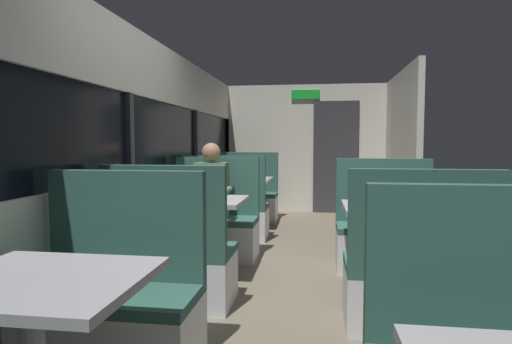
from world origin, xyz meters
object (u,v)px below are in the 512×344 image
(bench_near_window_facing_entry, at_px, (115,309))
(dining_table_mid_window, at_px, (196,210))
(dining_table_far_window, at_px, (240,185))
(bench_mid_window_facing_entry, at_px, (214,228))
(bench_far_window_facing_entry, at_px, (248,200))
(seated_passenger, at_px, (212,210))
(dining_table_near_window, at_px, (30,301))
(bench_rear_aisle_facing_entry, at_px, (385,237))
(bench_far_window_facing_end, at_px, (231,214))
(bench_mid_window_facing_end, at_px, (171,263))
(bench_rear_aisle_facing_end, at_px, (418,282))
(dining_table_rear_aisle, at_px, (399,218))

(bench_near_window_facing_entry, distance_m, dining_table_mid_window, 1.65)
(dining_table_mid_window, relative_size, dining_table_far_window, 1.00)
(bench_near_window_facing_entry, xyz_separation_m, dining_table_mid_window, (0.00, 1.62, 0.31))
(bench_mid_window_facing_entry, distance_m, bench_far_window_facing_entry, 2.32)
(seated_passenger, bearing_deg, bench_mid_window_facing_entry, 90.00)
(dining_table_near_window, height_order, bench_near_window_facing_entry, bench_near_window_facing_entry)
(bench_rear_aisle_facing_entry, bearing_deg, dining_table_mid_window, -164.41)
(bench_near_window_facing_entry, distance_m, bench_far_window_facing_end, 3.25)
(bench_mid_window_facing_end, bearing_deg, dining_table_far_window, 90.00)
(bench_rear_aisle_facing_end, height_order, bench_rear_aisle_facing_entry, same)
(dining_table_far_window, bearing_deg, bench_rear_aisle_facing_entry, -45.52)
(dining_table_mid_window, xyz_separation_m, bench_rear_aisle_facing_end, (1.79, -0.90, -0.31))
(bench_near_window_facing_entry, xyz_separation_m, bench_rear_aisle_facing_end, (1.79, 0.72, 0.00))
(bench_mid_window_facing_entry, xyz_separation_m, bench_far_window_facing_entry, (0.00, 2.32, 0.00))
(dining_table_mid_window, xyz_separation_m, bench_mid_window_facing_entry, (0.00, 0.70, -0.31))
(dining_table_mid_window, bearing_deg, bench_mid_window_facing_end, -90.00)
(dining_table_far_window, bearing_deg, bench_mid_window_facing_entry, -90.00)
(bench_near_window_facing_entry, distance_m, dining_table_rear_aisle, 2.31)
(dining_table_mid_window, relative_size, bench_far_window_facing_end, 0.82)
(bench_near_window_facing_entry, xyz_separation_m, bench_rear_aisle_facing_entry, (1.79, 2.12, 0.00))
(bench_mid_window_facing_entry, height_order, dining_table_rear_aisle, bench_mid_window_facing_entry)
(seated_passenger, bearing_deg, bench_rear_aisle_facing_entry, -4.08)
(bench_mid_window_facing_entry, xyz_separation_m, bench_rear_aisle_facing_entry, (1.79, -0.20, 0.00))
(bench_mid_window_facing_end, relative_size, bench_far_window_facing_entry, 1.00)
(dining_table_near_window, xyz_separation_m, bench_far_window_facing_entry, (0.00, 5.34, -0.31))
(dining_table_near_window, relative_size, dining_table_far_window, 1.00)
(dining_table_rear_aisle, bearing_deg, seated_passenger, 155.20)
(bench_near_window_facing_entry, xyz_separation_m, bench_mid_window_facing_end, (0.00, 0.92, 0.00))
(bench_mid_window_facing_entry, distance_m, bench_rear_aisle_facing_end, 2.40)
(bench_near_window_facing_entry, height_order, bench_far_window_facing_entry, same)
(dining_table_near_window, xyz_separation_m, dining_table_mid_window, (0.00, 2.32, 0.00))
(bench_rear_aisle_facing_entry, bearing_deg, bench_rear_aisle_facing_end, -90.00)
(bench_far_window_facing_entry, bearing_deg, bench_near_window_facing_entry, -90.00)
(dining_table_mid_window, bearing_deg, dining_table_near_window, -90.00)
(dining_table_near_window, height_order, dining_table_rear_aisle, same)
(dining_table_near_window, relative_size, bench_mid_window_facing_entry, 0.82)
(bench_near_window_facing_entry, height_order, dining_table_mid_window, bench_near_window_facing_entry)
(dining_table_near_window, relative_size, bench_mid_window_facing_end, 0.82)
(bench_far_window_facing_entry, relative_size, seated_passenger, 0.87)
(dining_table_near_window, bearing_deg, bench_near_window_facing_entry, 90.00)
(bench_rear_aisle_facing_entry, bearing_deg, bench_near_window_facing_entry, -130.15)
(bench_mid_window_facing_end, xyz_separation_m, bench_mid_window_facing_entry, (0.00, 1.40, 0.00))
(dining_table_far_window, distance_m, bench_rear_aisle_facing_end, 3.70)
(bench_far_window_facing_end, distance_m, bench_rear_aisle_facing_end, 3.09)
(bench_mid_window_facing_entry, bearing_deg, bench_far_window_facing_end, 90.00)
(bench_mid_window_facing_entry, height_order, bench_far_window_facing_end, same)
(seated_passenger, bearing_deg, bench_far_window_facing_end, 90.00)
(dining_table_near_window, height_order, bench_far_window_facing_end, bench_far_window_facing_end)
(dining_table_near_window, distance_m, dining_table_mid_window, 2.32)
(bench_far_window_facing_end, height_order, dining_table_rear_aisle, bench_far_window_facing_end)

